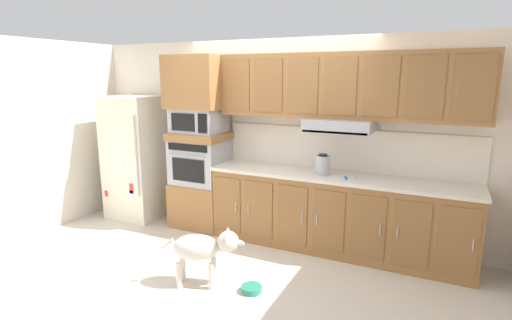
{
  "coord_description": "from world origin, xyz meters",
  "views": [
    {
      "loc": [
        1.99,
        -3.67,
        2.04
      ],
      "look_at": [
        0.06,
        0.32,
        1.1
      ],
      "focal_mm": 27.92,
      "sensor_mm": 36.0,
      "label": 1
    }
  ],
  "objects_px": {
    "dog": "(203,248)",
    "built_in_oven": "(201,162)",
    "electric_kettle": "(323,165)",
    "screwdriver": "(347,178)",
    "dog_food_bowl": "(252,289)",
    "microwave": "(199,120)",
    "refrigerator": "(137,157)"
  },
  "relations": [
    {
      "from": "dog",
      "to": "built_in_oven",
      "type": "bearing_deg",
      "value": 102.4
    },
    {
      "from": "dog",
      "to": "electric_kettle",
      "type": "bearing_deg",
      "value": 38.06
    },
    {
      "from": "built_in_oven",
      "to": "screwdriver",
      "type": "bearing_deg",
      "value": -3.92
    },
    {
      "from": "screwdriver",
      "to": "dog_food_bowl",
      "type": "distance_m",
      "value": 1.59
    },
    {
      "from": "microwave",
      "to": "electric_kettle",
      "type": "distance_m",
      "value": 1.77
    },
    {
      "from": "built_in_oven",
      "to": "dog",
      "type": "height_order",
      "value": "built_in_oven"
    },
    {
      "from": "built_in_oven",
      "to": "electric_kettle",
      "type": "relative_size",
      "value": 2.92
    },
    {
      "from": "refrigerator",
      "to": "screwdriver",
      "type": "height_order",
      "value": "refrigerator"
    },
    {
      "from": "microwave",
      "to": "screwdriver",
      "type": "relative_size",
      "value": 3.97
    },
    {
      "from": "screwdriver",
      "to": "dog",
      "type": "height_order",
      "value": "screwdriver"
    },
    {
      "from": "built_in_oven",
      "to": "electric_kettle",
      "type": "bearing_deg",
      "value": -1.58
    },
    {
      "from": "microwave",
      "to": "screwdriver",
      "type": "distance_m",
      "value": 2.09
    },
    {
      "from": "microwave",
      "to": "electric_kettle",
      "type": "bearing_deg",
      "value": -1.58
    },
    {
      "from": "microwave",
      "to": "dog_food_bowl",
      "type": "xyz_separation_m",
      "value": [
        1.42,
        -1.29,
        -1.43
      ]
    },
    {
      "from": "refrigerator",
      "to": "electric_kettle",
      "type": "height_order",
      "value": "refrigerator"
    },
    {
      "from": "refrigerator",
      "to": "built_in_oven",
      "type": "relative_size",
      "value": 2.51
    },
    {
      "from": "built_in_oven",
      "to": "screwdriver",
      "type": "relative_size",
      "value": 4.31
    },
    {
      "from": "built_in_oven",
      "to": "dog_food_bowl",
      "type": "xyz_separation_m",
      "value": [
        1.42,
        -1.29,
        -0.87
      ]
    },
    {
      "from": "microwave",
      "to": "electric_kettle",
      "type": "xyz_separation_m",
      "value": [
        1.72,
        -0.05,
        -0.43
      ]
    },
    {
      "from": "electric_kettle",
      "to": "refrigerator",
      "type": "bearing_deg",
      "value": -179.58
    },
    {
      "from": "refrigerator",
      "to": "dog",
      "type": "distance_m",
      "value": 2.44
    },
    {
      "from": "dog_food_bowl",
      "to": "screwdriver",
      "type": "bearing_deg",
      "value": 62.46
    },
    {
      "from": "built_in_oven",
      "to": "electric_kettle",
      "type": "distance_m",
      "value": 1.72
    },
    {
      "from": "refrigerator",
      "to": "dog_food_bowl",
      "type": "height_order",
      "value": "refrigerator"
    },
    {
      "from": "built_in_oven",
      "to": "dog",
      "type": "relative_size",
      "value": 0.86
    },
    {
      "from": "refrigerator",
      "to": "built_in_oven",
      "type": "xyz_separation_m",
      "value": [
        1.06,
        0.07,
        0.02
      ]
    },
    {
      "from": "refrigerator",
      "to": "screwdriver",
      "type": "relative_size",
      "value": 10.84
    },
    {
      "from": "microwave",
      "to": "built_in_oven",
      "type": "bearing_deg",
      "value": 179.23
    },
    {
      "from": "built_in_oven",
      "to": "microwave",
      "type": "bearing_deg",
      "value": -0.77
    },
    {
      "from": "built_in_oven",
      "to": "dog_food_bowl",
      "type": "relative_size",
      "value": 3.5
    },
    {
      "from": "dog_food_bowl",
      "to": "electric_kettle",
      "type": "bearing_deg",
      "value": 76.55
    },
    {
      "from": "built_in_oven",
      "to": "microwave",
      "type": "distance_m",
      "value": 0.56
    }
  ]
}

